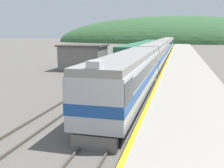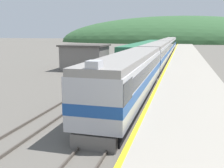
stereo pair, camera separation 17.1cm
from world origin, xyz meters
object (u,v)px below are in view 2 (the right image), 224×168
Objects in this scene: express_train_lead_car at (131,75)px; carriage_fourth at (170,43)px; carriage_second at (157,54)px; carriage_third at (166,47)px; siding_train at (144,50)px.

express_train_lead_car reaches higher than carriage_fourth.
carriage_second and carriage_third have the same top height.
carriage_fourth is (0.00, 69.38, -0.01)m from express_train_lead_car.
carriage_second is 23.50m from carriage_third.
carriage_fourth is at bearing 90.00° from express_train_lead_car.
carriage_third is 0.51× the size of siding_train.
carriage_third is at bearing -90.00° from carriage_fourth.
carriage_fourth is at bearing 81.44° from siding_train.
carriage_fourth reaches higher than siding_train.
express_train_lead_car is 39.84m from siding_train.
carriage_third is 1.00× the size of carriage_fourth.
express_train_lead_car is 0.88× the size of carriage_fourth.
express_train_lead_car is at bearing -90.00° from carriage_third.
carriage_third is at bearing 90.00° from express_train_lead_car.
carriage_second is 1.00× the size of carriage_third.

